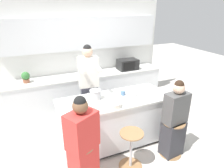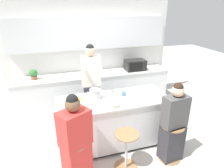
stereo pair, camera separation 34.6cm
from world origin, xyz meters
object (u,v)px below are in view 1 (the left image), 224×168
object	(u,v)px
bar_stool_rightmost	(172,137)
coffee_cup_far	(123,93)
fruit_bowl	(115,105)
banana_bunch	(78,100)
person_cooking	(89,90)
microwave	(128,64)
coffee_cup_near	(134,94)
person_wrapped_blanket	(83,145)
cooking_pot	(95,94)
kitchen_island	(114,121)
potted_plant	(26,77)
bar_stool_leftmost	(82,162)
bar_stool_center	(131,149)
person_seated_near	(174,123)

from	to	relation	value
bar_stool_rightmost	coffee_cup_far	world-z (taller)	coffee_cup_far
fruit_bowl	banana_bunch	size ratio (longest dim) A/B	1.20
person_cooking	microwave	world-z (taller)	person_cooking
coffee_cup_near	person_wrapped_blanket	bearing A→B (deg)	-151.16
person_cooking	cooking_pot	xyz separation A→B (m)	(-0.03, -0.47, 0.11)
bar_stool_rightmost	coffee_cup_far	distance (m)	1.13
kitchen_island	fruit_bowl	xyz separation A→B (m)	(-0.10, -0.26, 0.49)
potted_plant	banana_bunch	bearing A→B (deg)	-61.39
bar_stool_leftmost	potted_plant	distance (m)	2.37
bar_stool_rightmost	fruit_bowl	distance (m)	1.15
person_cooking	potted_plant	size ratio (longest dim) A/B	7.41
coffee_cup_near	fruit_bowl	bearing A→B (deg)	-156.46
bar_stool_rightmost	person_wrapped_blanket	world-z (taller)	person_wrapped_blanket
bar_stool_leftmost	bar_stool_center	bearing A→B (deg)	-1.62
coffee_cup_near	potted_plant	xyz separation A→B (m)	(-1.75, 1.61, 0.04)
person_wrapped_blanket	microwave	world-z (taller)	person_wrapped_blanket
kitchen_island	banana_bunch	distance (m)	0.79
coffee_cup_near	coffee_cup_far	bearing A→B (deg)	139.62
bar_stool_leftmost	cooking_pot	xyz separation A→B (m)	(0.49, 0.77, 0.65)
cooking_pot	bar_stool_center	bearing A→B (deg)	-69.82
kitchen_island	bar_stool_center	xyz separation A→B (m)	(0.00, -0.67, -0.11)
bar_stool_leftmost	microwave	world-z (taller)	microwave
bar_stool_rightmost	fruit_bowl	bearing A→B (deg)	154.47
microwave	banana_bunch	bearing A→B (deg)	-140.66
fruit_bowl	coffee_cup_far	size ratio (longest dim) A/B	2.01
bar_stool_leftmost	person_cooking	bearing A→B (deg)	67.20
kitchen_island	microwave	distance (m)	1.94
fruit_bowl	microwave	distance (m)	2.13
cooking_pot	coffee_cup_far	world-z (taller)	cooking_pot
person_cooking	coffee_cup_far	bearing A→B (deg)	-39.97
bar_stool_leftmost	banana_bunch	distance (m)	1.01
banana_bunch	coffee_cup_near	bearing A→B (deg)	-11.46
fruit_bowl	coffee_cup_near	world-z (taller)	coffee_cup_near
person_cooking	person_wrapped_blanket	bearing A→B (deg)	-104.37
microwave	bar_stool_leftmost	bearing A→B (deg)	-130.54
bar_stool_leftmost	person_cooking	distance (m)	1.46
bar_stool_center	banana_bunch	size ratio (longest dim) A/B	3.47
bar_stool_rightmost	person_seated_near	size ratio (longest dim) A/B	0.47
cooking_pot	microwave	xyz separation A→B (m)	(1.36, 1.39, 0.01)
kitchen_island	fruit_bowl	world-z (taller)	fruit_bowl
person_seated_near	microwave	bearing A→B (deg)	76.84
fruit_bowl	potted_plant	size ratio (longest dim) A/B	0.93
coffee_cup_near	coffee_cup_far	xyz separation A→B (m)	(-0.16, 0.13, -0.01)
fruit_bowl	banana_bunch	world-z (taller)	fruit_bowl
microwave	bar_stool_rightmost	bearing A→B (deg)	-97.22
bar_stool_center	bar_stool_leftmost	bearing A→B (deg)	178.38
microwave	coffee_cup_far	bearing A→B (deg)	-120.53
kitchen_island	coffee_cup_far	xyz separation A→B (m)	(0.22, 0.08, 0.49)
person_seated_near	microwave	xyz separation A→B (m)	(0.27, 2.20, 0.39)
person_seated_near	banana_bunch	size ratio (longest dim) A/B	7.39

